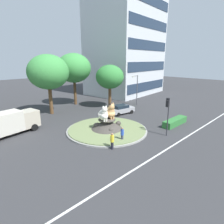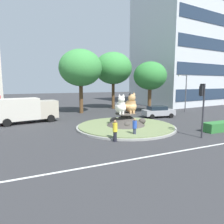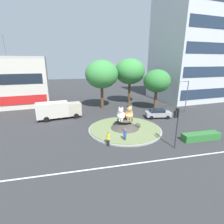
{
  "view_description": "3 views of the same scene",
  "coord_description": "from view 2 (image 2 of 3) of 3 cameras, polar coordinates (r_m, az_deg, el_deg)",
  "views": [
    {
      "loc": [
        -16.11,
        -17.3,
        9.13
      ],
      "look_at": [
        1.54,
        0.6,
        2.13
      ],
      "focal_mm": 30.45,
      "sensor_mm": 36.0,
      "label": 1
    },
    {
      "loc": [
        -10.34,
        -19.26,
        4.78
      ],
      "look_at": [
        -1.28,
        0.76,
        1.68
      ],
      "focal_mm": 33.16,
      "sensor_mm": 36.0,
      "label": 2
    },
    {
      "loc": [
        -6.7,
        -21.78,
        9.52
      ],
      "look_at": [
        -1.82,
        0.41,
        2.71
      ],
      "focal_mm": 26.82,
      "sensor_mm": 36.0,
      "label": 3
    }
  ],
  "objects": [
    {
      "name": "pedestrian_blue_shirt",
      "position": [
        18.47,
        6.26,
        -4.22
      ],
      "size": [
        0.38,
        0.38,
        1.68
      ],
      "rotation": [
        0.0,
        0.0,
        3.33
      ],
      "color": "#33384C",
      "rests_on": "ground"
    },
    {
      "name": "delivery_box_truck",
      "position": [
        26.74,
        -22.97,
        0.62
      ],
      "size": [
        7.66,
        3.47,
        2.97
      ],
      "rotation": [
        0.0,
        0.0,
        0.17
      ],
      "color": "#B7AD99",
      "rests_on": "ground"
    },
    {
      "name": "streetlight_arm",
      "position": [
        35.47,
        19.47,
        5.66
      ],
      "size": [
        2.08,
        0.54,
        6.09
      ],
      "rotation": [
        0.0,
        0.0,
        3.33
      ],
      "color": "#4C4C51",
      "rests_on": "ground"
    },
    {
      "name": "second_tree_near_tower",
      "position": [
        34.24,
        10.45,
        9.75
      ],
      "size": [
        5.29,
        5.29,
        8.18
      ],
      "color": "brown",
      "rests_on": "ground"
    },
    {
      "name": "sedan_on_far_lane",
      "position": [
        29.53,
        12.61,
        0.15
      ],
      "size": [
        4.6,
        2.59,
        1.58
      ],
      "rotation": [
        0.0,
        0.0,
        -0.15
      ],
      "color": "#99999E",
      "rests_on": "ground"
    },
    {
      "name": "office_tower",
      "position": [
        51.1,
        18.85,
        16.15
      ],
      "size": [
        20.73,
        15.77,
        24.74
      ],
      "rotation": [
        0.0,
        0.0,
        0.11
      ],
      "color": "silver",
      "rests_on": "ground"
    },
    {
      "name": "traffic_light_mast",
      "position": [
        19.3,
        23.62,
        3.43
      ],
      "size": [
        0.71,
        0.61,
        4.72
      ],
      "rotation": [
        0.0,
        0.0,
        1.73
      ],
      "color": "#2D2D33",
      "rests_on": "ground"
    },
    {
      "name": "broadleaf_tree_behind_island",
      "position": [
        33.23,
        -8.67,
        11.91
      ],
      "size": [
        6.7,
        6.7,
        9.96
      ],
      "color": "brown",
      "rests_on": "ground"
    },
    {
      "name": "ground_plane",
      "position": [
        22.38,
        3.81,
        -4.33
      ],
      "size": [
        160.0,
        160.0,
        0.0
      ],
      "primitive_type": "plane",
      "color": "#333335"
    },
    {
      "name": "clipped_hedge_strip",
      "position": [
        23.9,
        28.5,
        -3.4
      ],
      "size": [
        4.99,
        1.2,
        0.9
      ],
      "primitive_type": "cube",
      "color": "#2D7033",
      "rests_on": "ground"
    },
    {
      "name": "roundabout_island",
      "position": [
        22.28,
        3.81,
        -3.11
      ],
      "size": [
        10.58,
        10.58,
        1.59
      ],
      "color": "gray",
      "rests_on": "ground"
    },
    {
      "name": "cat_statue_calico",
      "position": [
        22.3,
        5.2,
        1.89
      ],
      "size": [
        1.87,
        2.32,
        2.25
      ],
      "rotation": [
        0.0,
        0.0,
        -1.82
      ],
      "color": "tan",
      "rests_on": "roundabout_island"
    },
    {
      "name": "lane_centreline",
      "position": [
        15.73,
        18.65,
        -10.1
      ],
      "size": [
        112.0,
        0.2,
        0.01
      ],
      "primitive_type": "cube",
      "color": "silver",
      "rests_on": "ground"
    },
    {
      "name": "third_tree_left",
      "position": [
        38.62,
        0.33,
        11.94
      ],
      "size": [
        6.81,
        6.81,
        10.34
      ],
      "color": "brown",
      "rests_on": "ground"
    },
    {
      "name": "cat_statue_white",
      "position": [
        21.65,
        2.44,
        1.56
      ],
      "size": [
        1.82,
        2.17,
        2.08
      ],
      "rotation": [
        0.0,
        0.0,
        -1.86
      ],
      "color": "silver",
      "rests_on": "roundabout_island"
    },
    {
      "name": "pedestrian_yellow_shirt",
      "position": [
        16.94,
        0.85,
        -5.08
      ],
      "size": [
        0.39,
        0.39,
        1.79
      ],
      "rotation": [
        0.0,
        0.0,
        6.26
      ],
      "color": "black",
      "rests_on": "ground"
    }
  ]
}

